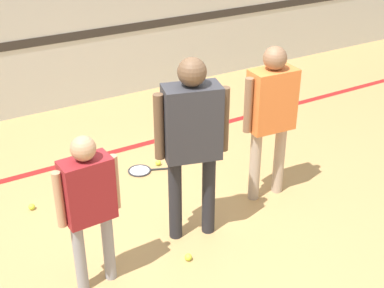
{
  "coord_description": "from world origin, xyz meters",
  "views": [
    {
      "loc": [
        -2.09,
        -3.66,
        3.16
      ],
      "look_at": [
        0.02,
        -0.09,
        0.97
      ],
      "focal_mm": 50.0,
      "sensor_mm": 36.0,
      "label": 1
    }
  ],
  "objects_px": {
    "person_student_right": "(271,108)",
    "racket_spare_on_floor": "(142,170)",
    "person_student_left": "(89,198)",
    "tennis_ball_by_spare_racket": "(158,163)",
    "tennis_ball_stray_left": "(32,207)",
    "person_instructor": "(192,132)",
    "tennis_ball_near_instructor": "(188,257)"
  },
  "relations": [
    {
      "from": "racket_spare_on_floor",
      "to": "tennis_ball_by_spare_racket",
      "type": "relative_size",
      "value": 7.95
    },
    {
      "from": "person_student_left",
      "to": "person_student_right",
      "type": "xyz_separation_m",
      "value": [
        2.06,
        0.37,
        0.15
      ]
    },
    {
      "from": "person_instructor",
      "to": "tennis_ball_by_spare_racket",
      "type": "bearing_deg",
      "value": 92.07
    },
    {
      "from": "racket_spare_on_floor",
      "to": "person_student_right",
      "type": "bearing_deg",
      "value": -27.8
    },
    {
      "from": "tennis_ball_near_instructor",
      "to": "racket_spare_on_floor",
      "type": "bearing_deg",
      "value": 78.74
    },
    {
      "from": "person_instructor",
      "to": "tennis_ball_stray_left",
      "type": "relative_size",
      "value": 26.67
    },
    {
      "from": "person_student_left",
      "to": "racket_spare_on_floor",
      "type": "xyz_separation_m",
      "value": [
        1.13,
        1.48,
        -0.85
      ]
    },
    {
      "from": "tennis_ball_stray_left",
      "to": "tennis_ball_near_instructor",
      "type": "bearing_deg",
      "value": -56.8
    },
    {
      "from": "person_instructor",
      "to": "tennis_ball_near_instructor",
      "type": "height_order",
      "value": "person_instructor"
    },
    {
      "from": "racket_spare_on_floor",
      "to": "person_student_left",
      "type": "bearing_deg",
      "value": -105.22
    },
    {
      "from": "tennis_ball_by_spare_racket",
      "to": "tennis_ball_stray_left",
      "type": "bearing_deg",
      "value": -174.66
    },
    {
      "from": "person_student_right",
      "to": "racket_spare_on_floor",
      "type": "xyz_separation_m",
      "value": [
        -0.93,
        1.11,
        -1.0
      ]
    },
    {
      "from": "racket_spare_on_floor",
      "to": "tennis_ball_near_instructor",
      "type": "height_order",
      "value": "tennis_ball_near_instructor"
    },
    {
      "from": "person_student_right",
      "to": "tennis_ball_by_spare_racket",
      "type": "bearing_deg",
      "value": -53.83
    },
    {
      "from": "person_student_left",
      "to": "tennis_ball_stray_left",
      "type": "height_order",
      "value": "person_student_left"
    },
    {
      "from": "person_student_left",
      "to": "racket_spare_on_floor",
      "type": "bearing_deg",
      "value": 49.94
    },
    {
      "from": "person_instructor",
      "to": "person_student_left",
      "type": "height_order",
      "value": "person_instructor"
    },
    {
      "from": "person_student_left",
      "to": "racket_spare_on_floor",
      "type": "relative_size",
      "value": 2.65
    },
    {
      "from": "person_instructor",
      "to": "racket_spare_on_floor",
      "type": "relative_size",
      "value": 3.36
    },
    {
      "from": "person_student_right",
      "to": "tennis_ball_stray_left",
      "type": "relative_size",
      "value": 24.85
    },
    {
      "from": "tennis_ball_near_instructor",
      "to": "tennis_ball_stray_left",
      "type": "xyz_separation_m",
      "value": [
        -0.98,
        1.5,
        0.0
      ]
    },
    {
      "from": "person_instructor",
      "to": "tennis_ball_by_spare_racket",
      "type": "relative_size",
      "value": 26.67
    },
    {
      "from": "person_instructor",
      "to": "person_student_right",
      "type": "height_order",
      "value": "person_instructor"
    },
    {
      "from": "racket_spare_on_floor",
      "to": "tennis_ball_by_spare_racket",
      "type": "height_order",
      "value": "tennis_ball_by_spare_racket"
    },
    {
      "from": "person_instructor",
      "to": "person_student_left",
      "type": "xyz_separation_m",
      "value": [
        -1.04,
        -0.18,
        -0.23
      ]
    },
    {
      "from": "tennis_ball_stray_left",
      "to": "person_student_right",
      "type": "bearing_deg",
      "value": -23.87
    },
    {
      "from": "person_instructor",
      "to": "racket_spare_on_floor",
      "type": "height_order",
      "value": "person_instructor"
    },
    {
      "from": "tennis_ball_near_instructor",
      "to": "tennis_ball_by_spare_racket",
      "type": "xyz_separation_m",
      "value": [
        0.55,
        1.65,
        0.0
      ]
    },
    {
      "from": "tennis_ball_near_instructor",
      "to": "tennis_ball_by_spare_racket",
      "type": "distance_m",
      "value": 1.74
    },
    {
      "from": "racket_spare_on_floor",
      "to": "tennis_ball_stray_left",
      "type": "distance_m",
      "value": 1.31
    },
    {
      "from": "person_instructor",
      "to": "tennis_ball_by_spare_racket",
      "type": "height_order",
      "value": "person_instructor"
    },
    {
      "from": "person_student_right",
      "to": "racket_spare_on_floor",
      "type": "height_order",
      "value": "person_student_right"
    }
  ]
}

